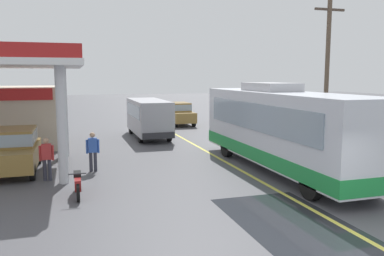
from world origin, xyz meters
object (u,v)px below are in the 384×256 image
at_px(car_at_pump, 16,148).
at_px(pedestrian_by_shop, 93,150).
at_px(minibus_opposing_lane, 149,115).
at_px(coach_bus_main, 281,130).
at_px(motorcycle_parked_forecourt, 78,183).
at_px(pedestrian_near_pump, 47,157).
at_px(car_trailing_behind_bus, 179,112).

xyz_separation_m(car_at_pump, pedestrian_by_shop, (3.06, -0.83, -0.08)).
relative_size(car_at_pump, minibus_opposing_lane, 0.69).
bearing_deg(coach_bus_main, motorcycle_parked_forecourt, -171.34).
xyz_separation_m(pedestrian_near_pump, car_trailing_behind_bus, (9.45, 15.43, 0.08)).
relative_size(car_at_pump, motorcycle_parked_forecourt, 2.33).
height_order(coach_bus_main, car_at_pump, coach_bus_main).
xyz_separation_m(car_at_pump, car_trailing_behind_bus, (10.75, 13.63, 0.00)).
xyz_separation_m(motorcycle_parked_forecourt, pedestrian_by_shop, (0.68, 3.37, 0.49)).
bearing_deg(car_trailing_behind_bus, pedestrian_near_pump, -121.48).
xyz_separation_m(motorcycle_parked_forecourt, pedestrian_near_pump, (-1.08, 2.41, 0.49)).
height_order(coach_bus_main, minibus_opposing_lane, coach_bus_main).
distance_m(minibus_opposing_lane, motorcycle_parked_forecourt, 12.84).
bearing_deg(car_at_pump, minibus_opposing_lane, 47.51).
relative_size(coach_bus_main, pedestrian_by_shop, 6.65).
xyz_separation_m(coach_bus_main, pedestrian_by_shop, (-7.62, 2.11, -0.79)).
height_order(car_at_pump, pedestrian_near_pump, car_at_pump).
bearing_deg(pedestrian_by_shop, car_at_pump, 164.78).
relative_size(minibus_opposing_lane, motorcycle_parked_forecourt, 3.41).
height_order(minibus_opposing_lane, pedestrian_by_shop, minibus_opposing_lane).
bearing_deg(car_trailing_behind_bus, car_at_pump, -128.25).
height_order(motorcycle_parked_forecourt, pedestrian_near_pump, pedestrian_near_pump).
distance_m(coach_bus_main, minibus_opposing_lane, 11.25).
distance_m(minibus_opposing_lane, pedestrian_by_shop, 9.44).
distance_m(motorcycle_parked_forecourt, pedestrian_by_shop, 3.48).
bearing_deg(car_trailing_behind_bus, motorcycle_parked_forecourt, -115.14).
bearing_deg(car_at_pump, coach_bus_main, -15.41).
xyz_separation_m(coach_bus_main, car_at_pump, (-10.68, 2.94, -0.71)).
height_order(coach_bus_main, car_trailing_behind_bus, coach_bus_main).
distance_m(pedestrian_near_pump, car_trailing_behind_bus, 18.10).
bearing_deg(motorcycle_parked_forecourt, pedestrian_near_pump, 114.14).
relative_size(coach_bus_main, pedestrian_near_pump, 6.65).
bearing_deg(pedestrian_by_shop, coach_bus_main, -15.48).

